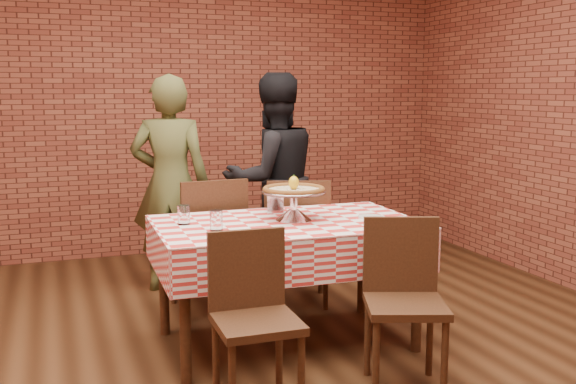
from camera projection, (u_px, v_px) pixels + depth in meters
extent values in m
plane|color=black|center=(264.00, 381.00, 3.52)|extent=(6.00, 6.00, 0.00)
plane|color=brown|center=(162.00, 98.00, 6.08)|extent=(5.50, 0.00, 5.50)
cube|color=#422715|center=(286.00, 283.00, 4.01)|extent=(1.55, 0.95, 0.75)
cylinder|color=beige|center=(294.00, 190.00, 3.96)|extent=(0.38, 0.38, 0.03)
ellipsoid|color=yellow|center=(294.00, 183.00, 3.96)|extent=(0.06, 0.06, 0.08)
cylinder|color=white|center=(216.00, 220.00, 3.69)|extent=(0.07, 0.07, 0.11)
cylinder|color=white|center=(184.00, 215.00, 3.85)|extent=(0.07, 0.07, 0.11)
cylinder|color=white|center=(370.00, 217.00, 4.05)|extent=(0.16, 0.16, 0.01)
cube|color=white|center=(393.00, 220.00, 3.96)|extent=(0.06, 0.05, 0.00)
cube|color=white|center=(389.00, 217.00, 4.05)|extent=(0.06, 0.05, 0.00)
cube|color=silver|center=(274.00, 201.00, 4.21)|extent=(0.11, 0.09, 0.15)
imported|color=#4A4D26|center=(170.00, 184.00, 5.02)|extent=(0.69, 0.56, 1.65)
imported|color=black|center=(273.00, 180.00, 5.17)|extent=(0.87, 0.71, 1.66)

